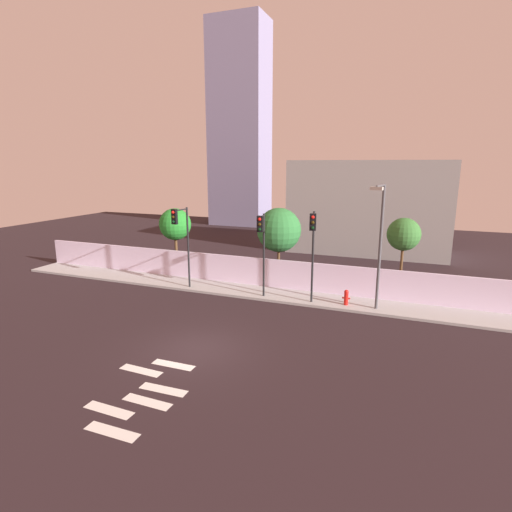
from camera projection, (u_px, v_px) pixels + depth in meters
ground_plane at (196, 349)px, 17.65m from camera, size 80.00×80.00×0.00m
sidewalk at (262, 293)px, 25.08m from camera, size 36.00×2.40×0.15m
perimeter_wall at (269, 273)px, 26.03m from camera, size 36.00×0.18×1.80m
crosswalk_marking at (143, 392)px, 14.33m from camera, size 3.41×4.71×0.01m
traffic_light_left at (262, 239)px, 23.05m from camera, size 0.38×1.26×4.92m
traffic_light_center at (313, 239)px, 21.98m from camera, size 0.43×1.26×5.18m
traffic_light_right at (181, 231)px, 24.80m from camera, size 0.39×1.45×5.09m
street_lamp_curbside at (380, 238)px, 21.19m from camera, size 0.64×1.65×6.70m
fire_hydrant at (346, 297)px, 22.70m from camera, size 0.44×0.26×0.87m
roadside_tree_leftmost at (175, 224)px, 29.72m from camera, size 2.32×2.32×4.71m
roadside_tree_midleft at (279, 230)px, 26.87m from camera, size 2.92×2.92×5.05m
roadside_tree_midright at (404, 235)px, 24.06m from camera, size 1.95×1.95×4.76m
low_building_distant at (369, 207)px, 36.49m from camera, size 13.71×6.00×8.15m
tower_on_skyline at (240, 126)px, 51.84m from camera, size 7.01×5.00×25.09m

